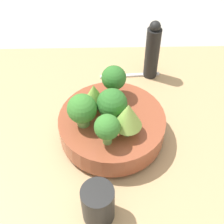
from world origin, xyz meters
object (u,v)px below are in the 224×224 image
object	(u,v)px
cup	(98,204)
fork	(130,75)
bowl	(112,126)
pepper_mill	(152,51)

from	to	relation	value
cup	fork	xyz separation A→B (m)	(-0.09, -0.43, -0.04)
bowl	pepper_mill	xyz separation A→B (m)	(-0.12, -0.23, 0.05)
cup	pepper_mill	size ratio (longest dim) A/B	0.51
fork	cup	bearing A→B (deg)	78.19
cup	fork	distance (m)	0.45
cup	fork	size ratio (longest dim) A/B	0.52
bowl	cup	xyz separation A→B (m)	(0.03, 0.20, 0.01)
bowl	cup	world-z (taller)	cup
pepper_mill	fork	distance (m)	0.10
pepper_mill	fork	size ratio (longest dim) A/B	1.01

